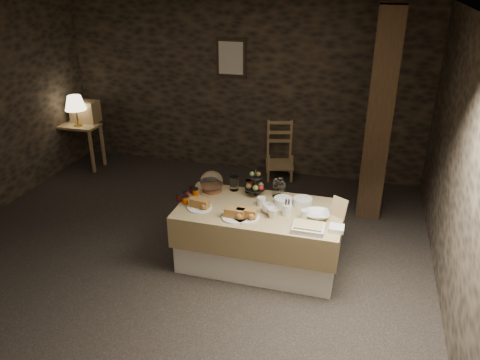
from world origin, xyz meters
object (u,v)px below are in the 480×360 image
(console_table, at_px, (79,133))
(fruit_stand, at_px, (255,185))
(buffet_table, at_px, (259,232))
(wine_rack, at_px, (85,111))
(table_lamp, at_px, (75,103))
(chair, at_px, (281,153))
(timber_column, at_px, (379,118))

(console_table, height_order, fruit_stand, fruit_stand)
(buffet_table, distance_m, fruit_stand, 0.51)
(buffet_table, xyz_separation_m, console_table, (-3.40, 1.88, 0.19))
(console_table, distance_m, wine_rack, 0.35)
(table_lamp, height_order, chair, table_lamp)
(table_lamp, bearing_deg, console_table, 135.00)
(buffet_table, distance_m, table_lamp, 3.88)
(chair, bearing_deg, table_lamp, 175.22)
(buffet_table, distance_m, console_table, 3.90)
(table_lamp, distance_m, chair, 3.23)
(console_table, xyz_separation_m, timber_column, (4.52, -0.38, 0.72))
(timber_column, relative_size, fruit_stand, 8.30)
(buffet_table, xyz_separation_m, table_lamp, (-3.35, 1.83, 0.68))
(console_table, bearing_deg, fruit_stand, -26.04)
(buffet_table, height_order, table_lamp, table_lamp)
(console_table, height_order, timber_column, timber_column)
(timber_column, distance_m, fruit_stand, 1.81)
(chair, relative_size, fruit_stand, 2.16)
(buffet_table, height_order, console_table, console_table)
(table_lamp, bearing_deg, buffet_table, -28.68)
(console_table, distance_m, timber_column, 4.59)
(chair, height_order, fruit_stand, fruit_stand)
(table_lamp, distance_m, wine_rack, 0.30)
(console_table, bearing_deg, table_lamp, -45.00)
(table_lamp, xyz_separation_m, chair, (3.11, 0.54, -0.69))
(buffet_table, xyz_separation_m, wine_rack, (-3.35, 2.06, 0.49))
(wine_rack, xyz_separation_m, timber_column, (4.47, -0.56, 0.42))
(wine_rack, relative_size, timber_column, 0.16)
(fruit_stand, bearing_deg, buffet_table, -66.79)
(table_lamp, relative_size, fruit_stand, 1.53)
(wine_rack, bearing_deg, buffet_table, -31.62)
(console_table, bearing_deg, timber_column, -4.82)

